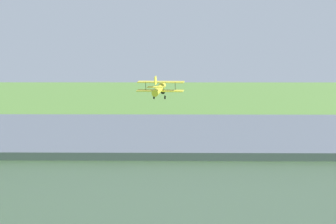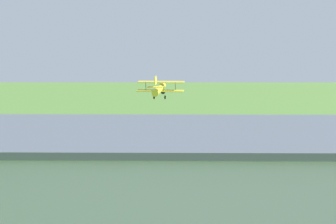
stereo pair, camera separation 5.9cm
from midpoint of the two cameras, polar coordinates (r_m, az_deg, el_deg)
ground_plane at (r=60.52m, az=1.34°, el=-2.45°), size 400.00×400.00×0.00m
hangar at (r=21.68m, az=5.83°, el=-11.12°), size 33.31×12.55×6.52m
biplane at (r=58.55m, az=-1.45°, el=3.87°), size 8.27×6.82×3.97m
car_black at (r=37.23m, az=-21.26°, el=-7.64°), size 2.28×4.61×1.69m
person_beside_truck at (r=40.69m, az=9.80°, el=-6.07°), size 0.53×0.53×1.69m
person_by_parked_cars at (r=38.55m, az=-13.83°, el=-7.02°), size 0.52×0.52×1.56m
person_walking_on_apron at (r=40.51m, az=-18.86°, el=-6.44°), size 0.41×0.41×1.64m
person_crossing_taxiway at (r=39.39m, az=-11.10°, el=-6.54°), size 0.51×0.51×1.68m
person_near_hangar_door at (r=39.09m, az=17.58°, el=-6.81°), size 0.50×0.50×1.73m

